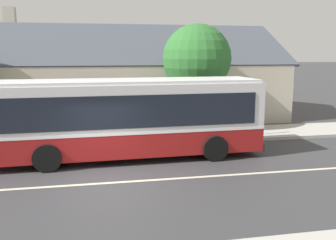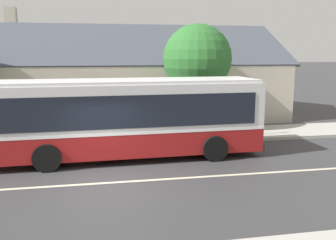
# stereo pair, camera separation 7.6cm
# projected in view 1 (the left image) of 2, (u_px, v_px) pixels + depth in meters

# --- Properties ---
(ground_plane) EXTENTS (300.00, 300.00, 0.00)m
(ground_plane) POSITION_uv_depth(u_px,v_px,m) (107.00, 183.00, 12.01)
(ground_plane) COLOR #38383A
(sidewalk_far) EXTENTS (60.00, 3.00, 0.15)m
(sidewalk_far) POSITION_uv_depth(u_px,v_px,m) (102.00, 139.00, 17.79)
(sidewalk_far) COLOR #ADAAA3
(sidewalk_far) RESTS_ON ground
(lane_divider_stripe) EXTENTS (60.00, 0.16, 0.01)m
(lane_divider_stripe) POSITION_uv_depth(u_px,v_px,m) (107.00, 183.00, 12.01)
(lane_divider_stripe) COLOR beige
(lane_divider_stripe) RESTS_ON ground
(community_building) EXTENTS (22.16, 10.36, 7.03)m
(community_building) POSITION_uv_depth(u_px,v_px,m) (106.00, 87.00, 24.98)
(community_building) COLOR beige
(community_building) RESTS_ON ground
(transit_bus) EXTENTS (10.75, 2.97, 3.10)m
(transit_bus) POSITION_uv_depth(u_px,v_px,m) (126.00, 116.00, 14.69)
(transit_bus) COLOR maroon
(transit_bus) RESTS_ON ground
(bench_down_street) EXTENTS (1.50, 0.51, 0.94)m
(bench_down_street) POSITION_uv_depth(u_px,v_px,m) (67.00, 132.00, 17.02)
(bench_down_street) COLOR brown
(bench_down_street) RESTS_ON sidewalk_far
(street_tree_primary) EXTENTS (3.53, 3.53, 5.60)m
(street_tree_primary) POSITION_uv_depth(u_px,v_px,m) (195.00, 61.00, 19.14)
(street_tree_primary) COLOR #4C3828
(street_tree_primary) RESTS_ON ground
(bus_stop_sign) EXTENTS (0.36, 0.07, 2.40)m
(bus_stop_sign) POSITION_uv_depth(u_px,v_px,m) (242.00, 106.00, 17.80)
(bus_stop_sign) COLOR gray
(bus_stop_sign) RESTS_ON sidewalk_far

